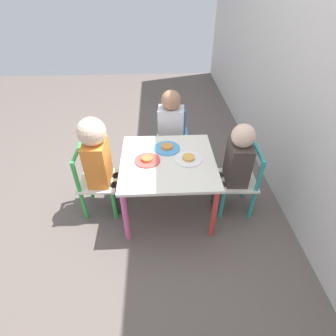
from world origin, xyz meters
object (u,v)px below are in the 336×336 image
Objects in this scene: storage_bin at (177,141)px; child_front at (99,158)px; plate_left at (167,148)px; kids_table at (168,167)px; chair_teal at (240,182)px; child_left at (171,127)px; plate_front at (147,160)px; chair_green at (96,182)px; plate_back at (189,159)px; child_back at (235,163)px; chair_blue at (171,142)px.

child_front is at bearing -36.60° from storage_bin.
kids_table is at bearing -0.00° from plate_left.
chair_teal is at bearing 24.67° from storage_bin.
child_left is 0.48m from plate_front.
chair_green is 0.68m from plate_back.
child_left is at bearing -13.85° from storage_bin.
plate_back is 0.58× the size of storage_bin.
child_back reaches higher than chair_green.
plate_front is 0.54× the size of storage_bin.
child_front is 0.66m from child_left.
chair_teal is 0.70× the size of child_left.
chair_blue is 0.74m from child_front.
child_back is 0.31m from plate_back.
chair_teal is 1.64× the size of storage_bin.
chair_teal is at bearing -90.66° from chair_green.
kids_table is at bearing -90.00° from plate_back.
chair_teal reaches higher than plate_back.
plate_left is at bearing -11.21° from storage_bin.
kids_table is at bearing 90.00° from plate_front.
plate_back is 0.19m from plate_left.
child_left is (0.06, -0.01, 0.18)m from chair_blue.
child_back is at bearing 87.67° from plate_front.
child_left is at bearing 157.95° from plate_front.
chair_blue reaches higher than kids_table.
chair_blue is 0.42m from plate_left.
plate_left is (-0.14, -0.14, -0.00)m from plate_back.
chair_blue is 0.72× the size of child_back.
chair_green is 1.00× the size of chair_blue.
plate_front is (-0.00, -0.14, 0.06)m from kids_table.
plate_left is at bearing -106.66° from child_back.
plate_front is at bearing -18.54° from storage_bin.
child_back reaches higher than kids_table.
storage_bin is at bearing -34.87° from child_front.
chair_teal and chair_blue have the same top height.
chair_teal is 2.82× the size of plate_back.
child_front is 2.42× the size of storage_bin.
child_front is 0.59m from plate_back.
storage_bin is (-0.66, 0.13, -0.37)m from plate_left.
child_back is at bearing -90.61° from chair_green.
plate_left reaches higher than kids_table.
plate_front is 0.92m from storage_bin.
kids_table is 0.90× the size of child_back.
child_front is 1.05m from storage_bin.
chair_green is 0.70× the size of child_left.
child_back is 0.59m from plate_front.
kids_table is 0.15m from plate_left.
chair_green is at bearing -133.02° from chair_blue.
kids_table is 1.24× the size of chair_green.
kids_table is at bearing -90.00° from chair_green.
chair_green is at bearing -136.42° from child_left.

